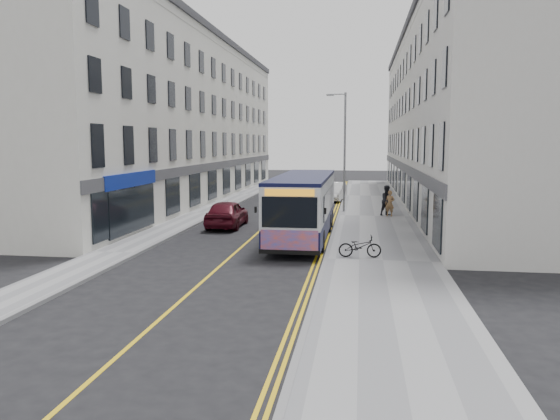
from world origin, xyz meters
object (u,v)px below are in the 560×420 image
(city_bus, at_px, (304,204))
(bicycle, at_px, (360,246))
(pedestrian_far, at_px, (387,201))
(car_maroon, at_px, (227,213))
(pedestrian_near, at_px, (390,203))
(car_white, at_px, (334,192))
(streetlamp, at_px, (343,148))

(city_bus, distance_m, bicycle, 5.51)
(city_bus, height_order, pedestrian_far, city_bus)
(pedestrian_far, distance_m, car_maroon, 10.58)
(bicycle, distance_m, pedestrian_far, 13.18)
(city_bus, relative_size, pedestrian_near, 6.67)
(pedestrian_near, height_order, car_white, pedestrian_near)
(streetlamp, distance_m, car_white, 8.65)
(pedestrian_near, bearing_deg, car_maroon, -128.91)
(bicycle, xyz_separation_m, pedestrian_far, (1.70, 13.06, 0.51))
(city_bus, distance_m, car_maroon, 5.64)
(bicycle, height_order, pedestrian_far, pedestrian_far)
(city_bus, distance_m, pedestrian_far, 9.58)
(city_bus, relative_size, pedestrian_far, 5.66)
(streetlamp, distance_m, pedestrian_far, 4.71)
(bicycle, bearing_deg, pedestrian_far, -11.51)
(bicycle, relative_size, car_maroon, 0.38)
(streetlamp, bearing_deg, bicycle, -85.48)
(car_white, distance_m, car_maroon, 15.82)
(car_white, xyz_separation_m, car_maroon, (-5.27, -14.92, 0.03))
(pedestrian_far, bearing_deg, city_bus, -149.40)
(bicycle, bearing_deg, pedestrian_near, -12.31)
(streetlamp, distance_m, pedestrian_near, 5.02)
(streetlamp, xyz_separation_m, pedestrian_near, (3.01, -2.05, -3.45))
(city_bus, height_order, car_white, city_bus)
(pedestrian_far, distance_m, car_white, 10.29)
(car_white, bearing_deg, car_maroon, -102.97)
(car_white, bearing_deg, pedestrian_near, -61.48)
(city_bus, xyz_separation_m, car_maroon, (-4.64, 3.07, -0.95))
(bicycle, height_order, pedestrian_near, pedestrian_near)
(car_maroon, bearing_deg, pedestrian_far, -150.50)
(streetlamp, height_order, city_bus, streetlamp)
(city_bus, bearing_deg, bicycle, -58.97)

